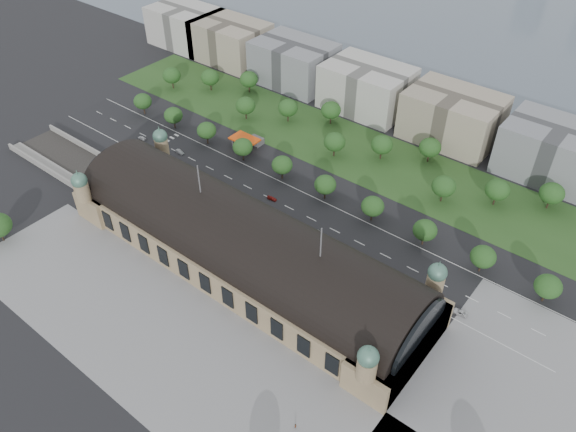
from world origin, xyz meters
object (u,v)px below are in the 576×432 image
Objects in this scene: traffic_car_3 at (272,199)px; parked_car_5 at (201,185)px; traffic_car_1 at (180,152)px; bus_east at (327,241)px; pedestrian_1 at (295,426)px; parked_car_2 at (205,187)px; bus_west at (298,231)px; traffic_car_0 at (142,138)px; traffic_car_6 at (460,312)px; bus_mid at (299,231)px; traffic_car_4 at (292,219)px; parked_car_0 at (174,171)px; parked_car_1 at (193,189)px; parked_car_3 at (191,181)px; parked_car_6 at (246,217)px; petrol_station at (251,140)px; parked_car_4 at (214,192)px.

parked_car_5 is at bearing 106.69° from traffic_car_3.
bus_east reaches higher than traffic_car_1.
bus_east is 80.15m from pedestrian_1.
bus_west reaches higher than parked_car_2.
traffic_car_0 reaches higher than traffic_car_3.
traffic_car_6 is 0.40× the size of bus_mid.
parked_car_0 is (-64.37, -7.36, -0.06)m from traffic_car_4.
pedestrian_1 reaches higher than parked_car_1.
traffic_car_6 is 124.04m from parked_car_5.
bus_west is at bearing 61.26° from parked_car_2.
parked_car_2 is (30.16, -12.97, -0.01)m from traffic_car_1.
traffic_car_1 is 1.27× the size of parked_car_3.
parked_car_3 is at bearing -82.88° from traffic_car_4.
traffic_car_4 is at bearing 86.55° from traffic_car_0.
traffic_car_4 is (98.65, -2.45, -0.11)m from traffic_car_0.
parked_car_2 is 0.95× the size of parked_car_5.
parked_car_6 is at bearing 102.21° from bus_mid.
parked_car_1 is 123.04m from pedestrian_1.
parked_car_6 is at bearing -92.62° from traffic_car_6.
parked_car_0 is at bearing -107.28° from petrol_station.
bus_east reaches higher than traffic_car_6.
bus_east is at bearing 62.82° from parked_car_2.
traffic_car_0 is 1.15× the size of traffic_car_4.
traffic_car_0 is 176.19m from traffic_car_6.
bus_west is 6.08× the size of pedestrian_1.
bus_mid is (51.98, 2.00, 1.06)m from parked_car_2.
traffic_car_0 is 0.41× the size of bus_west.
traffic_car_0 is 46.88m from parked_car_3.
parked_car_2 is 52.03m from bus_mid.
parked_car_2 is (-121.61, -3.86, 0.06)m from traffic_car_6.
pedestrian_1 is (123.33, -65.89, 0.31)m from parked_car_0.
traffic_car_4 is at bearing 90.97° from parked_car_6.
parked_car_4 is 117.46m from pedestrian_1.
bus_east is at bearing 70.50° from parked_car_1.
parked_car_2 is 0.41× the size of bus_mid.
parked_car_2 is 0.47× the size of bus_west.
parked_car_5 is at bearing 68.90° from pedestrian_1.
traffic_car_1 is at bearing 80.58° from bus_mid.
parked_car_5 is 53.89m from bus_west.
parked_car_5 is (0.84, 4.00, 0.06)m from parked_car_1.
parked_car_5 reaches higher than traffic_car_3.
traffic_car_0 reaches higher than traffic_car_6.
parked_car_6 is (58.41, -16.90, -0.13)m from traffic_car_1.
traffic_car_6 is 57.22m from bus_east.
parked_car_4 is at bearing -105.59° from traffic_car_1.
traffic_car_3 is at bearing 91.12° from parked_car_1.
traffic_car_4 reaches higher than parked_car_3.
parked_car_2 is (3.21, 4.00, 0.06)m from parked_car_1.
traffic_car_4 is 19.53m from parked_car_6.
parked_car_6 reaches higher than parked_car_3.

